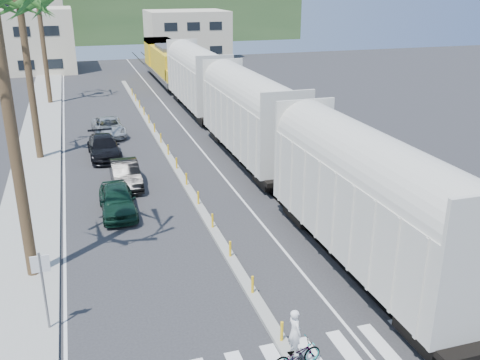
{
  "coord_description": "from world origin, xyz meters",
  "views": [
    {
      "loc": [
        -5.65,
        -14.53,
        11.22
      ],
      "look_at": [
        1.71,
        9.07,
        2.0
      ],
      "focal_mm": 40.0,
      "sensor_mm": 36.0,
      "label": 1
    }
  ],
  "objects_px": {
    "street_sign": "(43,281)",
    "cyclist": "(296,349)",
    "car_second": "(125,174)",
    "car_lead": "(117,200)"
  },
  "relations": [
    {
      "from": "street_sign",
      "to": "cyclist",
      "type": "distance_m",
      "value": 8.52
    },
    {
      "from": "street_sign",
      "to": "car_lead",
      "type": "bearing_deg",
      "value": 71.37
    },
    {
      "from": "car_lead",
      "to": "cyclist",
      "type": "xyz_separation_m",
      "value": [
        4.15,
        -13.54,
        -0.09
      ]
    },
    {
      "from": "street_sign",
      "to": "car_second",
      "type": "distance_m",
      "value": 13.93
    },
    {
      "from": "car_lead",
      "to": "cyclist",
      "type": "bearing_deg",
      "value": -73.15
    },
    {
      "from": "street_sign",
      "to": "cyclist",
      "type": "height_order",
      "value": "street_sign"
    },
    {
      "from": "car_lead",
      "to": "cyclist",
      "type": "relative_size",
      "value": 2.09
    },
    {
      "from": "car_second",
      "to": "cyclist",
      "type": "relative_size",
      "value": 2.12
    },
    {
      "from": "street_sign",
      "to": "car_second",
      "type": "bearing_deg",
      "value": 73.35
    },
    {
      "from": "car_lead",
      "to": "street_sign",
      "type": "bearing_deg",
      "value": -108.81
    }
  ]
}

